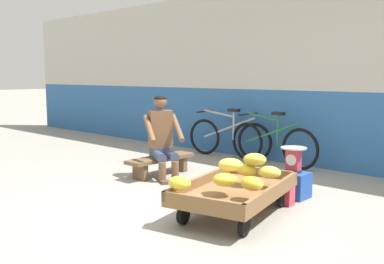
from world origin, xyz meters
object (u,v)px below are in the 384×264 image
plastic_crate (293,185)px  shopping_bag (285,194)px  low_bench (161,161)px  vendor_seated (162,137)px  banana_cart (236,192)px  bicycle_far_left (272,143)px  bicycle_near_left (228,137)px  weighing_scale (293,159)px

plastic_crate → shopping_bag: size_ratio=1.50×
low_bench → vendor_seated: 0.38m
low_bench → plastic_crate: (1.96, 0.27, -0.05)m
vendor_seated → banana_cart: bearing=-20.5°
bicycle_far_left → shopping_bag: 2.17m
banana_cart → shopping_bag: size_ratio=6.60×
banana_cart → plastic_crate: size_ratio=4.40×
bicycle_near_left → shopping_bag: bicycle_near_left is taller
plastic_crate → bicycle_near_left: (-2.08, 1.45, 0.20)m
bicycle_near_left → bicycle_far_left: 0.90m
low_bench → bicycle_far_left: size_ratio=0.66×
banana_cart → shopping_bag: (0.20, 0.65, -0.12)m
bicycle_near_left → bicycle_far_left: size_ratio=1.00×
vendor_seated → bicycle_near_left: size_ratio=0.69×
plastic_crate → shopping_bag: plastic_crate is taller
low_bench → shopping_bag: bearing=-1.7°
vendor_seated → bicycle_far_left: size_ratio=0.69×
banana_cart → bicycle_near_left: 3.13m
bicycle_far_left → shopping_bag: (1.27, -1.75, -0.23)m
low_bench → vendor_seated: bearing=-28.0°
bicycle_near_left → plastic_crate: bearing=-35.0°
plastic_crate → bicycle_far_left: bicycle_far_left is taller
low_bench → weighing_scale: size_ratio=3.67×
shopping_bag → low_bench: bearing=178.3°
vendor_seated → shopping_bag: 2.03m
bicycle_near_left → low_bench: bearing=-86.1°
banana_cart → low_bench: banana_cart is taller
vendor_seated → bicycle_far_left: (0.71, 1.73, -0.21)m
low_bench → bicycle_near_left: bearing=93.9°
low_bench → shopping_bag: size_ratio=4.59×
weighing_scale → plastic_crate: bearing=90.0°
banana_cart → vendor_seated: vendor_seated is taller
banana_cart → low_bench: 1.99m
bicycle_far_left → bicycle_near_left: bearing=177.7°
vendor_seated → shopping_bag: size_ratio=4.75×
plastic_crate → shopping_bag: 0.35m
banana_cart → vendor_seated: 1.93m
vendor_seated → plastic_crate: size_ratio=3.17×
banana_cart → bicycle_far_left: 2.62m
low_bench → plastic_crate: 1.98m
banana_cart → weighing_scale: (0.10, 0.98, 0.21)m
shopping_bag → bicycle_near_left: bearing=140.6°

